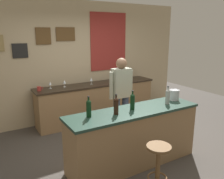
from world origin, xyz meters
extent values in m
plane|color=#423D38|center=(0.00, 0.00, 0.00)|extent=(10.00, 10.00, 0.00)
cube|color=tan|center=(0.00, 2.03, 1.40)|extent=(6.00, 0.06, 2.80)
cube|color=black|center=(-1.20, 1.99, 1.71)|extent=(0.31, 0.02, 0.30)
cube|color=brown|center=(-0.70, 1.99, 2.01)|extent=(0.32, 0.02, 0.36)
cube|color=brown|center=(-0.20, 1.99, 2.04)|extent=(0.44, 0.02, 0.30)
cube|color=maroon|center=(0.92, 1.99, 1.85)|extent=(1.00, 0.02, 1.41)
cube|color=olive|center=(0.00, -0.40, 0.44)|extent=(2.16, 0.57, 0.88)
cube|color=#1E382D|center=(0.00, -0.40, 0.90)|extent=(2.20, 0.60, 0.04)
cube|color=olive|center=(0.40, 1.65, 0.43)|extent=(2.89, 0.53, 0.86)
cube|color=#2D2319|center=(0.40, 1.65, 0.88)|extent=(2.95, 0.56, 0.04)
cylinder|color=#384766|center=(0.44, 0.50, 0.43)|extent=(0.13, 0.13, 0.86)
cylinder|color=#384766|center=(0.24, 0.50, 0.43)|extent=(0.13, 0.13, 0.86)
cube|color=#9EA38E|center=(0.34, 0.50, 1.14)|extent=(0.36, 0.20, 0.56)
sphere|color=brown|center=(0.34, 0.50, 1.51)|extent=(0.21, 0.21, 0.21)
cylinder|color=#9EA38E|center=(0.56, 0.50, 1.11)|extent=(0.08, 0.08, 0.52)
cylinder|color=#9EA38E|center=(0.12, 0.50, 1.11)|extent=(0.08, 0.08, 0.52)
cylinder|color=brown|center=(-0.14, -1.14, 0.32)|extent=(0.06, 0.06, 0.65)
torus|color=brown|center=(-0.14, -1.14, 0.22)|extent=(0.26, 0.26, 0.02)
cylinder|color=brown|center=(-0.14, -1.14, 0.66)|extent=(0.32, 0.32, 0.03)
cylinder|color=black|center=(-0.74, -0.32, 1.02)|extent=(0.07, 0.07, 0.20)
sphere|color=black|center=(-0.74, -0.32, 1.13)|extent=(0.07, 0.07, 0.07)
cylinder|color=black|center=(-0.74, -0.32, 1.17)|extent=(0.03, 0.03, 0.09)
cylinder|color=black|center=(-0.74, -0.32, 1.22)|extent=(0.03, 0.03, 0.02)
cylinder|color=black|center=(-0.35, -0.42, 1.02)|extent=(0.07, 0.07, 0.20)
sphere|color=black|center=(-0.35, -0.42, 1.13)|extent=(0.07, 0.07, 0.07)
cylinder|color=black|center=(-0.35, -0.42, 1.17)|extent=(0.03, 0.03, 0.09)
cylinder|color=black|center=(-0.35, -0.42, 1.22)|extent=(0.03, 0.03, 0.02)
cylinder|color=black|center=(-0.01, -0.37, 1.02)|extent=(0.07, 0.07, 0.20)
sphere|color=black|center=(-0.01, -0.37, 1.13)|extent=(0.07, 0.07, 0.07)
cylinder|color=black|center=(-0.01, -0.37, 1.17)|extent=(0.03, 0.03, 0.09)
cylinder|color=black|center=(-0.01, -0.37, 1.22)|extent=(0.03, 0.03, 0.02)
cylinder|color=#999E99|center=(0.65, -0.43, 1.02)|extent=(0.07, 0.07, 0.20)
sphere|color=#999E99|center=(0.65, -0.43, 1.13)|extent=(0.07, 0.07, 0.07)
cylinder|color=#999E99|center=(0.65, -0.43, 1.17)|extent=(0.03, 0.03, 0.09)
cylinder|color=black|center=(0.65, -0.43, 1.22)|extent=(0.03, 0.03, 0.02)
cylinder|color=#B7BABF|center=(0.92, -0.32, 1.01)|extent=(0.17, 0.17, 0.18)
torus|color=#B7BABF|center=(0.92, -0.32, 1.10)|extent=(0.19, 0.19, 0.02)
cylinder|color=silver|center=(-0.69, 1.73, 0.90)|extent=(0.06, 0.06, 0.00)
cylinder|color=silver|center=(-0.69, 1.73, 0.94)|extent=(0.01, 0.01, 0.07)
cone|color=silver|center=(-0.69, 1.73, 1.02)|extent=(0.07, 0.07, 0.08)
cylinder|color=silver|center=(-0.38, 1.71, 0.90)|extent=(0.06, 0.06, 0.00)
cylinder|color=silver|center=(-0.38, 1.71, 0.94)|extent=(0.01, 0.01, 0.07)
cone|color=silver|center=(-0.38, 1.71, 1.02)|extent=(0.07, 0.07, 0.08)
cylinder|color=silver|center=(0.26, 1.66, 0.90)|extent=(0.06, 0.06, 0.00)
cylinder|color=silver|center=(0.26, 1.66, 0.94)|extent=(0.01, 0.01, 0.07)
cone|color=silver|center=(0.26, 1.66, 1.02)|extent=(0.07, 0.07, 0.08)
cylinder|color=silver|center=(0.90, 1.67, 0.90)|extent=(0.06, 0.06, 0.00)
cylinder|color=silver|center=(0.90, 1.67, 0.94)|extent=(0.01, 0.01, 0.07)
cone|color=silver|center=(0.90, 1.67, 1.02)|extent=(0.07, 0.07, 0.08)
cylinder|color=silver|center=(1.18, 1.56, 0.90)|extent=(0.06, 0.06, 0.00)
cylinder|color=silver|center=(1.18, 1.56, 0.94)|extent=(0.01, 0.01, 0.07)
cone|color=silver|center=(1.18, 1.56, 1.02)|extent=(0.07, 0.07, 0.08)
cylinder|color=#B2332D|center=(-0.96, 1.64, 0.95)|extent=(0.08, 0.08, 0.09)
torus|color=#B2332D|center=(-0.90, 1.64, 0.95)|extent=(0.06, 0.01, 0.06)
camera|label=1|loc=(-2.04, -3.15, 2.10)|focal=37.14mm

